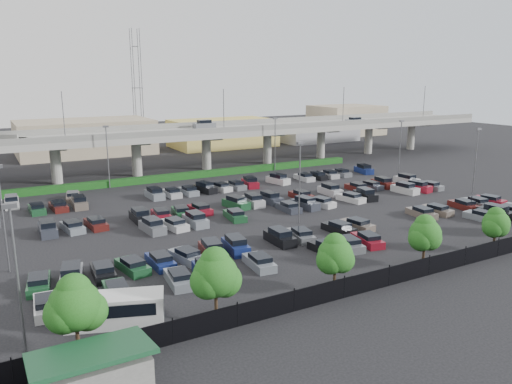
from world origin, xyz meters
The scene contains 11 objects.
ground centered at (0.00, 0.00, 0.00)m, with size 280.00×280.00×0.00m, color black.
overpass centered at (-0.25, 32.01, 6.97)m, with size 150.00×13.00×15.80m.
hedge centered at (0.00, 25.00, 0.55)m, with size 66.00×1.60×1.10m, color #113A11.
fence centered at (-0.05, -28.00, 0.90)m, with size 70.00×0.10×2.00m.
tree_row centered at (0.70, -26.53, 3.52)m, with size 65.07×3.66×5.94m.
shelter centered at (-30.00, -31.00, 1.39)m, with size 6.80×4.59×3.15m.
shuttle_bus centered at (-26.74, -23.13, 1.26)m, with size 7.59×4.73×2.31m.
parked_cars centered at (-0.93, -2.42, 0.62)m, with size 63.08×41.68×1.67m.
light_poles centered at (-4.13, 2.00, 6.24)m, with size 66.90×48.38×10.30m.
distant_buildings centered at (12.38, 61.81, 3.74)m, with size 138.00×24.00×9.00m.
comm_tower centered at (4.00, 74.00, 15.61)m, with size 2.40×2.40×30.00m.
Camera 1 is at (-34.29, -58.03, 18.13)m, focal length 35.00 mm.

